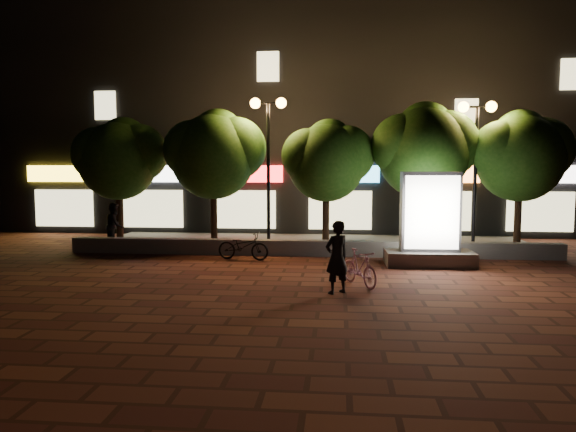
# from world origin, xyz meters

# --- Properties ---
(ground) EXTENTS (80.00, 80.00, 0.00)m
(ground) POSITION_xyz_m (0.00, 0.00, 0.00)
(ground) COLOR brown
(ground) RESTS_ON ground
(retaining_wall) EXTENTS (16.00, 0.45, 0.50)m
(retaining_wall) POSITION_xyz_m (0.00, 4.00, 0.25)
(retaining_wall) COLOR #66635F
(retaining_wall) RESTS_ON ground
(sidewalk) EXTENTS (16.00, 5.00, 0.08)m
(sidewalk) POSITION_xyz_m (0.00, 6.50, 0.04)
(sidewalk) COLOR #66635F
(sidewalk) RESTS_ON ground
(building_block) EXTENTS (28.00, 8.12, 11.30)m
(building_block) POSITION_xyz_m (-0.01, 12.99, 5.00)
(building_block) COLOR black
(building_block) RESTS_ON ground
(tree_far_left) EXTENTS (3.36, 2.80, 4.63)m
(tree_far_left) POSITION_xyz_m (-6.95, 5.46, 3.29)
(tree_far_left) COLOR #301E12
(tree_far_left) RESTS_ON sidewalk
(tree_left) EXTENTS (3.60, 3.00, 4.89)m
(tree_left) POSITION_xyz_m (-3.45, 5.46, 3.44)
(tree_left) COLOR #301E12
(tree_left) RESTS_ON sidewalk
(tree_mid) EXTENTS (3.24, 2.70, 4.50)m
(tree_mid) POSITION_xyz_m (0.55, 5.46, 3.22)
(tree_mid) COLOR #301E12
(tree_mid) RESTS_ON sidewalk
(tree_right) EXTENTS (3.72, 3.10, 5.07)m
(tree_right) POSITION_xyz_m (3.86, 5.46, 3.57)
(tree_right) COLOR #301E12
(tree_right) RESTS_ON sidewalk
(tree_far_right) EXTENTS (3.48, 2.90, 4.76)m
(tree_far_right) POSITION_xyz_m (7.05, 5.46, 3.37)
(tree_far_right) COLOR #301E12
(tree_far_right) RESTS_ON sidewalk
(street_lamp_left) EXTENTS (1.26, 0.36, 5.18)m
(street_lamp_left) POSITION_xyz_m (-1.50, 5.20, 4.03)
(street_lamp_left) COLOR black
(street_lamp_left) RESTS_ON sidewalk
(street_lamp_right) EXTENTS (1.26, 0.36, 4.98)m
(street_lamp_right) POSITION_xyz_m (5.50, 5.20, 3.89)
(street_lamp_right) COLOR black
(street_lamp_right) RESTS_ON sidewalk
(ad_kiosk) EXTENTS (2.57, 1.33, 2.75)m
(ad_kiosk) POSITION_xyz_m (3.62, 2.62, 1.11)
(ad_kiosk) COLOR #66635F
(ad_kiosk) RESTS_ON ground
(scooter_pink) EXTENTS (1.11, 1.51, 0.90)m
(scooter_pink) POSITION_xyz_m (1.47, -0.37, 0.45)
(scooter_pink) COLOR #EE9FC9
(scooter_pink) RESTS_ON ground
(rider) EXTENTS (0.73, 0.69, 1.68)m
(rider) POSITION_xyz_m (0.92, -1.20, 0.84)
(rider) COLOR black
(rider) RESTS_ON ground
(scooter_parked) EXTENTS (1.73, 0.85, 0.87)m
(scooter_parked) POSITION_xyz_m (-2.01, 3.00, 0.43)
(scooter_parked) COLOR black
(scooter_parked) RESTS_ON ground
(pedestrian) EXTENTS (0.74, 0.87, 1.58)m
(pedestrian) POSITION_xyz_m (-6.83, 4.56, 0.87)
(pedestrian) COLOR black
(pedestrian) RESTS_ON sidewalk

